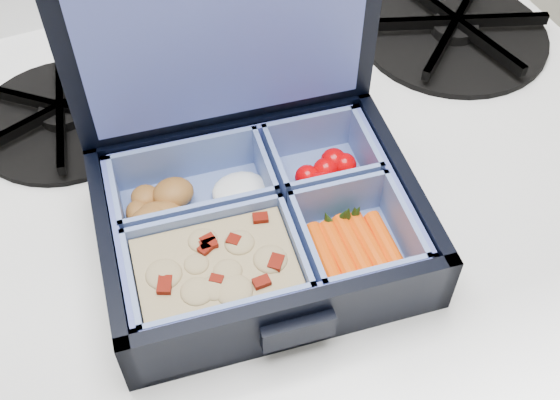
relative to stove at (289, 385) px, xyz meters
name	(u,v)px	position (x,y,z in m)	size (l,w,h in m)	color
stove	(289,385)	(0.00, 0.00, 0.00)	(0.61, 0.61, 0.92)	white
bento_box	(260,224)	(-0.06, -0.08, 0.48)	(0.22, 0.17, 0.05)	black
burner_grate	(455,26)	(0.20, 0.07, 0.47)	(0.18, 0.18, 0.03)	black
burner_grate_rear	(63,114)	(-0.17, 0.11, 0.47)	(0.15, 0.15, 0.02)	black
fork	(288,92)	(0.02, 0.06, 0.46)	(0.03, 0.20, 0.01)	silver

